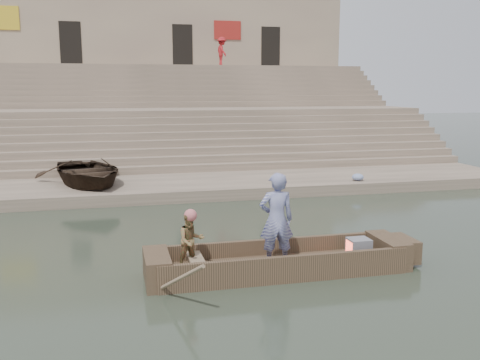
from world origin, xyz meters
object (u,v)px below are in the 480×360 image
object	(u,v)px
rowing_man	(191,241)
television	(358,248)
main_rowboat	(278,268)
standing_man	(276,220)
beached_rowboat	(87,171)
pedestrian	(222,52)

from	to	relation	value
rowing_man	television	size ratio (longest dim) A/B	2.55
main_rowboat	television	size ratio (longest dim) A/B	10.87
standing_man	beached_rowboat	size ratio (longest dim) A/B	0.44
standing_man	pedestrian	bearing A→B (deg)	-95.07
rowing_man	pedestrian	size ratio (longest dim) A/B	0.65
standing_man	pedestrian	xyz separation A→B (m)	(3.70, 23.59, 4.90)
main_rowboat	standing_man	size ratio (longest dim) A/B	2.55
beached_rowboat	pedestrian	size ratio (longest dim) A/B	2.49
standing_man	television	xyz separation A→B (m)	(1.93, 0.15, -0.78)
rowing_man	beached_rowboat	world-z (taller)	rowing_man
main_rowboat	standing_man	world-z (taller)	standing_man
main_rowboat	beached_rowboat	bearing A→B (deg)	114.31
pedestrian	beached_rowboat	bearing A→B (deg)	144.00
standing_man	main_rowboat	bearing A→B (deg)	-121.27
standing_man	television	distance (m)	2.09
pedestrian	main_rowboat	bearing A→B (deg)	164.75
main_rowboat	television	bearing A→B (deg)	0.00
beached_rowboat	standing_man	bearing A→B (deg)	-82.24
rowing_man	television	xyz separation A→B (m)	(3.67, -0.08, -0.39)
television	pedestrian	world-z (taller)	pedestrian
rowing_man	beached_rowboat	xyz separation A→B (m)	(-2.44, 9.41, 0.06)
standing_man	television	size ratio (longest dim) A/B	4.27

